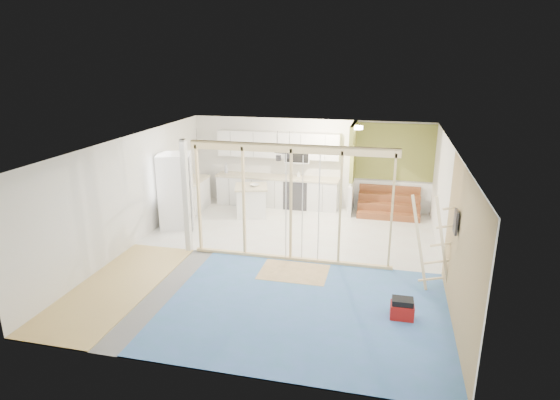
% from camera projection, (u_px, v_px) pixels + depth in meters
% --- Properties ---
extents(room, '(7.01, 8.01, 2.61)m').
position_uv_depth(room, '(277.00, 203.00, 10.00)').
color(room, slate).
rests_on(room, ground).
extents(floor_overlays, '(7.00, 8.00, 0.03)m').
position_uv_depth(floor_overlays, '(281.00, 258.00, 10.42)').
color(floor_overlays, silver).
rests_on(floor_overlays, room).
extents(stud_frame, '(4.66, 0.14, 2.60)m').
position_uv_depth(stud_frame, '(266.00, 189.00, 9.97)').
color(stud_frame, '#DAB785').
rests_on(stud_frame, room).
extents(base_cabinets, '(4.45, 2.24, 0.93)m').
position_uv_depth(base_cabinets, '(251.00, 193.00, 13.73)').
color(base_cabinets, silver).
rests_on(base_cabinets, room).
extents(upper_cabinets, '(3.60, 0.41, 0.85)m').
position_uv_depth(upper_cabinets, '(280.00, 146.00, 13.58)').
color(upper_cabinets, silver).
rests_on(upper_cabinets, room).
extents(green_partition, '(2.25, 1.51, 2.60)m').
position_uv_depth(green_partition, '(379.00, 182.00, 13.06)').
color(green_partition, olive).
rests_on(green_partition, room).
extents(pot_rack, '(0.52, 0.52, 0.72)m').
position_uv_depth(pot_rack, '(283.00, 153.00, 11.62)').
color(pot_rack, black).
rests_on(pot_rack, room).
extents(sheathing_panel, '(0.02, 4.00, 2.60)m').
position_uv_depth(sheathing_panel, '(461.00, 256.00, 7.38)').
color(sheathing_panel, tan).
rests_on(sheathing_panel, room).
extents(electrical_panel, '(0.04, 0.30, 0.40)m').
position_uv_depth(electrical_panel, '(456.00, 222.00, 7.84)').
color(electrical_panel, '#343439').
rests_on(electrical_panel, room).
extents(ceiling_light, '(0.32, 0.32, 0.08)m').
position_uv_depth(ceiling_light, '(357.00, 128.00, 12.12)').
color(ceiling_light, '#FFEABF').
rests_on(ceiling_light, room).
extents(fridge, '(1.10, 1.06, 1.95)m').
position_uv_depth(fridge, '(176.00, 191.00, 12.09)').
color(fridge, white).
rests_on(fridge, room).
extents(island, '(1.10, 1.10, 0.87)m').
position_uv_depth(island, '(251.00, 201.00, 13.08)').
color(island, white).
rests_on(island, room).
extents(bowl, '(0.33, 0.33, 0.06)m').
position_uv_depth(bowl, '(255.00, 185.00, 12.90)').
color(bowl, silver).
rests_on(bowl, island).
extents(soap_bottle_a, '(0.14, 0.14, 0.31)m').
position_uv_depth(soap_bottle_a, '(226.00, 168.00, 14.11)').
color(soap_bottle_a, '#A1A3B3').
rests_on(soap_bottle_a, base_cabinets).
extents(soap_bottle_b, '(0.08, 0.08, 0.17)m').
position_uv_depth(soap_bottle_b, '(299.00, 174.00, 13.68)').
color(soap_bottle_b, white).
rests_on(soap_bottle_b, base_cabinets).
extents(toolbox, '(0.40, 0.30, 0.38)m').
position_uv_depth(toolbox, '(402.00, 309.00, 7.98)').
color(toolbox, '#A0120E').
rests_on(toolbox, room).
extents(ladder, '(1.02, 0.08, 1.89)m').
position_uv_depth(ladder, '(434.00, 245.00, 8.67)').
color(ladder, beige).
rests_on(ladder, room).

